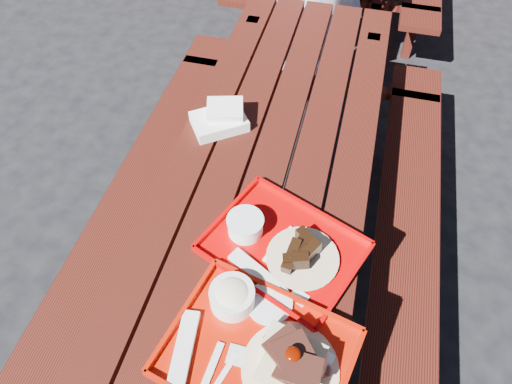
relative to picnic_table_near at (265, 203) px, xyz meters
The scene contains 5 objects.
ground 0.56m from the picnic_table_near, ahead, with size 60.00×60.00×0.00m, color black.
picnic_table_near is the anchor object (origin of this frame).
near_tray 0.67m from the picnic_table_near, 77.77° to the right, with size 0.56×0.48×0.16m.
far_tray 0.39m from the picnic_table_near, 68.98° to the right, with size 0.56×0.51×0.08m.
white_cloth 0.38m from the picnic_table_near, 139.58° to the left, with size 0.25×0.24×0.08m.
Camera 1 is at (0.23, -1.05, 2.01)m, focal length 32.00 mm.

